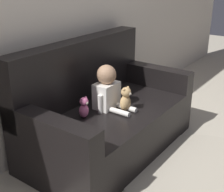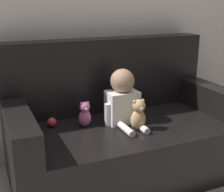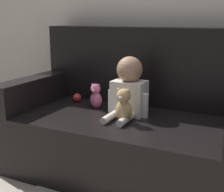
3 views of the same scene
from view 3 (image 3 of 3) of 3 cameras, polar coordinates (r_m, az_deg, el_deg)
ground_plane at (r=2.31m, az=2.72°, el=-13.68°), size 12.00×12.00×0.00m
couch at (r=2.23m, az=3.57°, el=-5.24°), size 1.66×0.89×1.01m
person_baby at (r=2.12m, az=3.07°, el=1.23°), size 0.29×0.37×0.40m
teddy_bear_brown at (r=1.97m, az=2.15°, el=-1.81°), size 0.11×0.10×0.22m
plush_toy_side at (r=2.29m, az=-2.96°, el=0.01°), size 0.09×0.09×0.19m
toy_ball at (r=2.49m, az=-6.41°, el=-0.29°), size 0.07×0.07×0.07m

